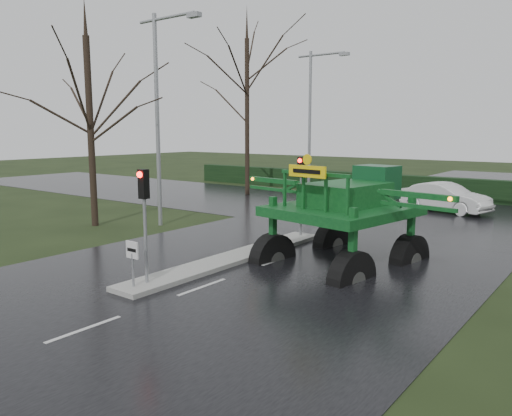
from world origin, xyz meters
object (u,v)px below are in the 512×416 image
Objects in this scene: traffic_signal_near at (144,202)px; traffic_signal_mid at (301,179)px; white_sedan at (444,212)px; street_light_left_near at (161,101)px; street_light_left_far at (314,111)px; keep_left_sign at (132,256)px; crop_sprayer at (277,197)px.

traffic_signal_near is 8.50m from traffic_signal_mid.
white_sedan is (2.72, 19.66, -2.59)m from traffic_signal_near.
street_light_left_near is 14.00m from street_light_left_far.
traffic_signal_mid is 0.35× the size of street_light_left_far.
keep_left_sign is at bearing -47.41° from street_light_left_near.
white_sedan is at bearing -7.99° from street_light_left_far.
street_light_left_far reaches higher than traffic_signal_near.
traffic_signal_near is 0.70× the size of white_sedan.
white_sedan is (2.72, 11.16, -2.59)m from traffic_signal_mid.
traffic_signal_mid is 3.59m from crop_sprayer.
traffic_signal_near is at bearing -173.62° from white_sedan.
traffic_signal_mid is at bearing -61.14° from street_light_left_far.
traffic_signal_near is at bearing -93.26° from crop_sprayer.
traffic_signal_near is 22.37m from street_light_left_far.
street_light_left_near is at bearing 176.11° from crop_sprayer.
keep_left_sign is at bearing -90.00° from traffic_signal_near.
crop_sprayer is (8.04, -1.90, -3.70)m from street_light_left_near.
traffic_signal_near is 20.01m from white_sedan.
traffic_signal_near is (0.00, 0.49, 1.53)m from keep_left_sign.
traffic_signal_mid is at bearing 90.00° from traffic_signal_near.
street_light_left_near is at bearing 134.53° from traffic_signal_near.
keep_left_sign is 0.16× the size of crop_sprayer.
traffic_signal_near is 0.35× the size of street_light_left_near.
keep_left_sign is 1.61m from traffic_signal_near.
street_light_left_near reaches higher than crop_sprayer.
traffic_signal_mid is at bearing 12.21° from street_light_left_near.
keep_left_sign is at bearing -72.22° from street_light_left_far.
crop_sprayer is at bearing 78.42° from keep_left_sign.
keep_left_sign reaches higher than white_sedan.
traffic_signal_near is 0.35× the size of street_light_left_far.
street_light_left_far reaches higher than traffic_signal_mid.
street_light_left_near is 1.17× the size of crop_sprayer.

